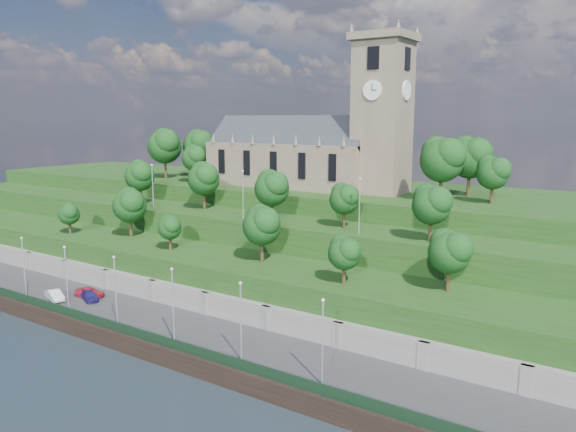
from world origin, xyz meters
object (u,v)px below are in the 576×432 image
Objects in this scene: car_middle at (55,295)px; church at (314,146)px; car_right at (90,296)px; car_left at (90,292)px.

church is at bearing -5.00° from car_middle.
church is at bearing 4.26° from car_right.
car_left is 0.97× the size of car_middle.
car_middle is at bearing -112.41° from church.
car_left is (-14.51, -38.75, -19.77)m from church.
car_left is 4.70m from car_middle.
church is 8.68× the size of car_right.
car_left is at bearing -21.86° from car_middle.
car_left is at bearing 75.26° from car_right.
car_left reaches higher than car_right.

